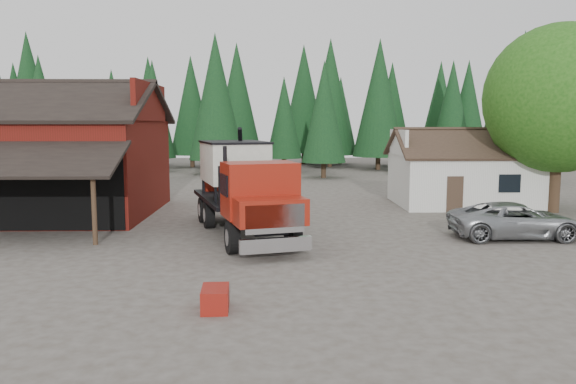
{
  "coord_description": "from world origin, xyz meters",
  "views": [
    {
      "loc": [
        1.68,
        -20.26,
        4.86
      ],
      "look_at": [
        2.23,
        4.74,
        1.8
      ],
      "focal_mm": 35.0,
      "sensor_mm": 36.0,
      "label": 1
    }
  ],
  "objects": [
    {
      "name": "near_pine_b",
      "position": [
        6.0,
        30.0,
        5.89
      ],
      "size": [
        3.96,
        3.96,
        10.4
      ],
      "color": "#382619",
      "rests_on": "ground"
    },
    {
      "name": "near_pine_d",
      "position": [
        -4.0,
        34.0,
        7.39
      ],
      "size": [
        5.28,
        5.28,
        13.4
      ],
      "color": "#382619",
      "rests_on": "ground"
    },
    {
      "name": "deciduous_tree",
      "position": [
        17.01,
        9.97,
        5.91
      ],
      "size": [
        8.0,
        8.0,
        10.2
      ],
      "color": "#382619",
      "rests_on": "ground"
    },
    {
      "name": "farmhouse",
      "position": [
        13.0,
        13.0,
        1.67
      ],
      "size": [
        8.6,
        6.42,
        4.65
      ],
      "color": "silver",
      "rests_on": "ground"
    },
    {
      "name": "conifer_backdrop",
      "position": [
        0.0,
        42.0,
        0.0
      ],
      "size": [
        76.0,
        16.0,
        16.0
      ],
      "primitive_type": null,
      "color": "black",
      "rests_on": "ground"
    },
    {
      "name": "red_barn",
      "position": [
        -11.0,
        9.9,
        2.69
      ],
      "size": [
        12.8,
        13.63,
        7.18
      ],
      "color": "#611510",
      "rests_on": "ground"
    },
    {
      "name": "ground",
      "position": [
        0.0,
        0.0,
        0.0
      ],
      "size": [
        120.0,
        120.0,
        0.0
      ],
      "primitive_type": "plane",
      "color": "#4A443A",
      "rests_on": "ground"
    },
    {
      "name": "feed_truck",
      "position": [
        0.26,
        4.03,
        2.19
      ],
      "size": [
        5.51,
        10.75,
        4.69
      ],
      "rotation": [
        0.0,
        0.0,
        0.28
      ],
      "color": "black",
      "rests_on": "ground"
    },
    {
      "name": "equip_box",
      "position": [
        0.09,
        -6.0,
        0.3
      ],
      "size": [
        0.75,
        1.13,
        0.6
      ],
      "primitive_type": "cube",
      "rotation": [
        0.0,
        0.0,
        0.05
      ],
      "color": "maroon",
      "rests_on": "ground"
    },
    {
      "name": "silver_car",
      "position": [
        11.89,
        3.0,
        0.77
      ],
      "size": [
        5.53,
        2.58,
        1.53
      ],
      "primitive_type": "imported",
      "rotation": [
        0.0,
        0.0,
        1.56
      ],
      "color": "#95989C",
      "rests_on": "ground"
    },
    {
      "name": "near_pine_c",
      "position": [
        22.0,
        26.0,
        6.89
      ],
      "size": [
        4.84,
        4.84,
        12.4
      ],
      "color": "#382619",
      "rests_on": "ground"
    }
  ]
}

